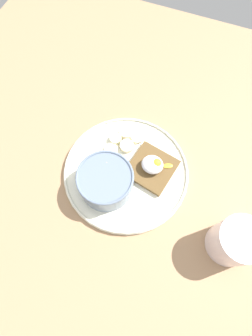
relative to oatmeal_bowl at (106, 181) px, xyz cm
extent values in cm
cube|color=#9C7754|center=(-2.82, -5.17, -5.32)|extent=(120.00, 120.00, 2.00)
cylinder|color=silver|center=(-2.82, -5.17, -3.82)|extent=(29.89, 29.89, 1.00)
torus|color=silver|center=(-2.82, -5.17, -3.02)|extent=(29.69, 29.69, 0.60)
cylinder|color=slate|center=(0.00, 0.00, -0.26)|extent=(12.38, 12.38, 6.12)
torus|color=slate|center=(0.00, 0.00, 2.80)|extent=(12.58, 12.58, 0.60)
cylinder|color=white|center=(0.00, 0.00, -0.47)|extent=(10.98, 10.98, 5.29)
ellipsoid|color=white|center=(0.00, 0.00, 1.97)|extent=(10.43, 10.43, 1.20)
ellipsoid|color=tan|center=(0.40, -0.08, 2.25)|extent=(1.49, 1.53, 0.56)
ellipsoid|color=#A38060|center=(0.91, -3.23, 2.39)|extent=(1.97, 1.29, 0.84)
ellipsoid|color=tan|center=(2.16, 1.94, 2.25)|extent=(1.04, 1.42, 0.56)
ellipsoid|color=tan|center=(0.48, -0.13, 2.33)|extent=(1.98, 1.72, 0.72)
ellipsoid|color=#B37D54|center=(0.03, -1.20, 2.25)|extent=(1.32, 1.53, 0.56)
ellipsoid|color=#D0AF93|center=(-1.05, -0.95, 2.35)|extent=(1.50, 1.98, 0.76)
ellipsoid|color=tan|center=(0.31, 2.32, 2.35)|extent=(2.09, 1.74, 0.77)
cube|color=brown|center=(-8.29, -7.90, -2.11)|extent=(12.04, 12.04, 0.30)
cube|color=brown|center=(-8.29, -7.90, -2.66)|extent=(11.80, 11.80, 1.31)
ellipsoid|color=white|center=(-8.29, -7.90, -0.55)|extent=(5.11, 4.64, 2.92)
sphere|color=yellow|center=(-9.14, -8.30, 0.17)|extent=(2.16, 2.16, 2.16)
ellipsoid|color=yellow|center=(-11.69, -9.49, -1.81)|extent=(2.67, 2.10, 0.36)
cylinder|color=beige|center=(-0.62, -11.21, -2.60)|extent=(3.90, 3.81, 1.60)
cylinder|color=tan|center=(-0.62, -11.21, -1.95)|extent=(0.69, 0.68, 0.18)
cylinder|color=beige|center=(-2.17, -14.43, -2.85)|extent=(4.31, 4.31, 0.99)
cylinder|color=#B4AB8B|center=(-2.17, -14.43, -2.40)|extent=(0.77, 0.77, 0.14)
cylinder|color=beige|center=(2.65, -12.09, -2.54)|extent=(3.92, 4.00, 1.73)
cylinder|color=tan|center=(2.65, -12.09, -1.87)|extent=(0.70, 0.71, 0.19)
cylinder|color=beige|center=(0.79, -14.53, -2.57)|extent=(4.55, 4.65, 1.82)
cylinder|color=#BEB08F|center=(0.79, -14.53, -2.01)|extent=(0.81, 0.82, 0.25)
cylinder|color=#F5E6BE|center=(2.61, -8.95, -2.83)|extent=(4.74, 4.74, 1.05)
cylinder|color=#BFB394|center=(2.61, -8.95, -2.37)|extent=(0.85, 0.85, 0.14)
cylinder|color=white|center=(-29.29, 2.48, 0.64)|extent=(9.25, 9.25, 9.92)
cylinder|color=#3B1E10|center=(-29.29, 2.48, 4.41)|extent=(7.86, 7.86, 0.40)
camera|label=1|loc=(-11.54, 16.86, 54.73)|focal=28.00mm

